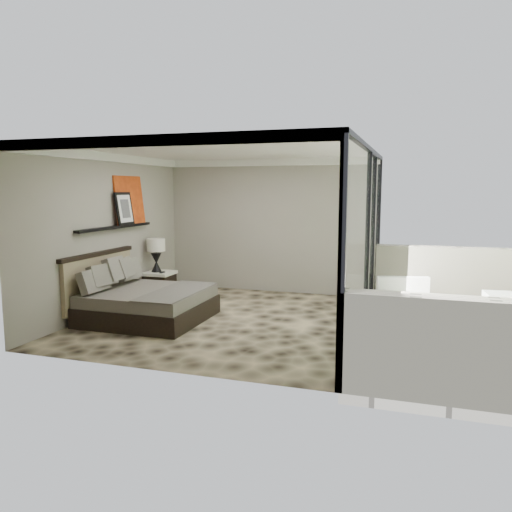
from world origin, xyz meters
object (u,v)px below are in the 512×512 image
(ottoman, at_px, (499,306))
(lounger, at_px, (414,315))
(table_lamp, at_px, (156,251))
(bed, at_px, (143,301))
(nightstand, at_px, (160,283))

(ottoman, relative_size, lounger, 0.24)
(table_lamp, xyz_separation_m, ottoman, (6.35, 0.20, -0.72))
(bed, distance_m, ottoman, 5.99)
(lounger, bearing_deg, bed, 175.77)
(nightstand, bearing_deg, ottoman, 22.21)
(bed, distance_m, nightstand, 1.77)
(table_lamp, height_order, ottoman, table_lamp)
(table_lamp, relative_size, ottoman, 1.47)
(ottoman, xyz_separation_m, lounger, (-1.36, -1.01, -0.01))
(lounger, bearing_deg, nightstand, 155.40)
(bed, relative_size, nightstand, 3.47)
(bed, distance_m, table_lamp, 1.87)
(table_lamp, bearing_deg, bed, -68.45)
(ottoman, bearing_deg, table_lamp, -178.23)
(nightstand, height_order, lounger, lounger)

